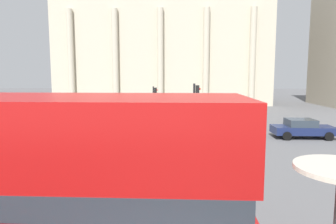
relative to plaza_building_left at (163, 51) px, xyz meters
name	(u,v)px	position (x,y,z in m)	size (l,w,h in m)	color
plaza_building_left	(163,51)	(0.00, 0.00, 0.00)	(33.10, 13.07, 16.78)	beige
traffic_light_mid	(195,108)	(3.93, -32.79, -5.81)	(0.42, 0.24, 3.97)	black
traffic_light_far	(154,101)	(0.88, -24.95, -6.08)	(0.42, 0.24, 3.52)	black
car_navy	(302,128)	(11.71, -28.20, -7.70)	(4.20, 1.93, 1.35)	black
car_black	(143,111)	(-0.99, -18.05, -7.70)	(4.20, 1.93, 1.35)	black
pedestrian_blue	(55,138)	(-3.76, -33.71, -7.38)	(0.32, 0.32, 1.75)	#282B33
pedestrian_white	(95,119)	(-3.75, -26.27, -7.43)	(0.32, 0.32, 1.68)	#282B33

